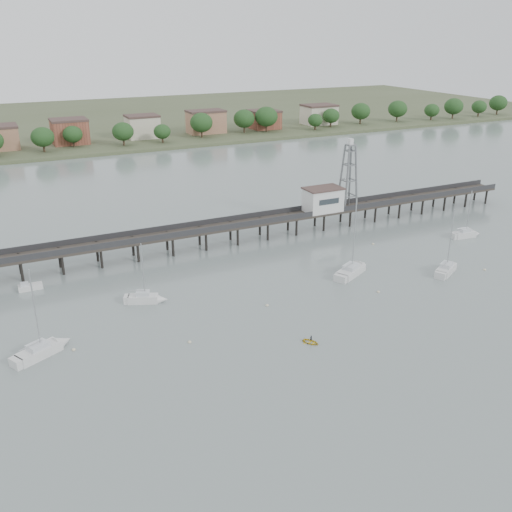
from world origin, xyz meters
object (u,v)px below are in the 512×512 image
(lattice_tower, at_px, (349,177))
(sailboat_a, at_px, (47,348))
(sailboat_d, at_px, (448,268))
(yellow_dinghy, at_px, (311,343))
(sailboat_c, at_px, (355,269))
(sailboat_e, at_px, (468,234))
(white_tender, at_px, (30,287))
(pier, at_px, (218,228))
(sailboat_b, at_px, (148,299))

(lattice_tower, xyz_separation_m, sailboat_a, (-68.93, -28.85, -10.46))
(sailboat_d, height_order, yellow_dinghy, sailboat_d)
(sailboat_d, distance_m, sailboat_c, 17.29)
(lattice_tower, xyz_separation_m, sailboat_d, (1.37, -31.17, -10.46))
(sailboat_e, distance_m, sailboat_a, 88.08)
(white_tender, bearing_deg, sailboat_e, -8.09)
(lattice_tower, relative_size, white_tender, 3.92)
(white_tender, height_order, yellow_dinghy, white_tender)
(sailboat_e, relative_size, sailboat_c, 0.71)
(lattice_tower, distance_m, sailboat_d, 32.91)
(lattice_tower, height_order, sailboat_a, lattice_tower)
(sailboat_e, height_order, sailboat_a, sailboat_a)
(sailboat_e, xyz_separation_m, yellow_dinghy, (-53.41, -23.71, -0.66))
(pier, bearing_deg, sailboat_c, -54.59)
(sailboat_c, bearing_deg, sailboat_b, 145.51)
(sailboat_a, bearing_deg, sailboat_c, -22.80)
(pier, height_order, lattice_tower, lattice_tower)
(white_tender, distance_m, yellow_dinghy, 50.00)
(sailboat_e, relative_size, yellow_dinghy, 4.41)
(sailboat_a, bearing_deg, white_tender, 62.37)
(sailboat_b, relative_size, sailboat_a, 0.79)
(pier, xyz_separation_m, white_tender, (-37.51, -6.06, -3.32))
(white_tender, bearing_deg, sailboat_b, -38.66)
(sailboat_e, bearing_deg, pier, 166.35)
(sailboat_a, bearing_deg, pier, 9.80)
(sailboat_b, bearing_deg, yellow_dinghy, -29.94)
(sailboat_d, distance_m, sailboat_b, 54.60)
(white_tender, bearing_deg, lattice_tower, 5.23)
(lattice_tower, bearing_deg, sailboat_e, -45.40)
(sailboat_d, distance_m, sailboat_e, 21.17)
(white_tender, bearing_deg, sailboat_d, -19.42)
(yellow_dinghy, bearing_deg, white_tender, 102.53)
(lattice_tower, bearing_deg, sailboat_d, -87.48)
(lattice_tower, height_order, sailboat_e, lattice_tower)
(sailboat_a, height_order, yellow_dinghy, sailboat_a)
(pier, distance_m, white_tender, 38.14)
(sailboat_d, distance_m, sailboat_a, 70.34)
(sailboat_b, bearing_deg, pier, 66.94)
(pier, relative_size, sailboat_b, 13.96)
(sailboat_e, bearing_deg, white_tender, 178.66)
(lattice_tower, xyz_separation_m, yellow_dinghy, (-34.83, -42.55, -11.10))
(sailboat_b, xyz_separation_m, sailboat_c, (37.63, -4.31, -0.02))
(sailboat_e, bearing_deg, sailboat_c, -164.02)
(pier, xyz_separation_m, yellow_dinghy, (-3.33, -42.55, -3.79))
(sailboat_d, xyz_separation_m, yellow_dinghy, (-36.20, -11.38, -0.64))
(sailboat_d, relative_size, sailboat_a, 0.94)
(pier, height_order, sailboat_d, sailboat_d)
(sailboat_d, xyz_separation_m, sailboat_e, (17.20, 12.33, 0.01))
(sailboat_e, xyz_separation_m, sailboat_c, (-32.97, -5.23, -0.02))
(lattice_tower, relative_size, sailboat_d, 1.22)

